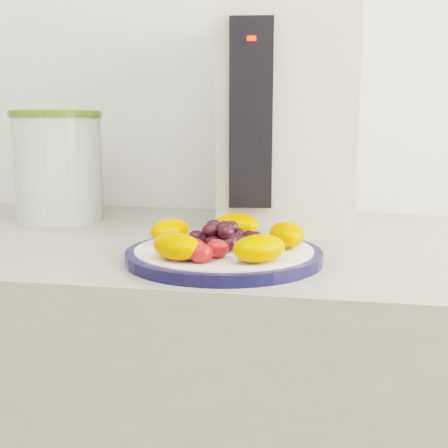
# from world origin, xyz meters

# --- Properties ---
(wall_back) EXTENTS (3.50, 0.02, 2.60)m
(wall_back) POSITION_xyz_m (0.00, 1.51, 1.30)
(wall_back) COLOR silver
(wall_back) RESTS_ON floor
(plate_rim) EXTENTS (0.26, 0.26, 0.01)m
(plate_rim) POSITION_xyz_m (0.10, 1.05, 0.91)
(plate_rim) COLOR #0F1035
(plate_rim) RESTS_ON counter
(plate_face) EXTENTS (0.24, 0.24, 0.02)m
(plate_face) POSITION_xyz_m (0.10, 1.05, 0.91)
(plate_face) COLOR white
(plate_face) RESTS_ON counter
(canister) EXTENTS (0.17, 0.17, 0.19)m
(canister) POSITION_xyz_m (-0.27, 1.30, 1.00)
(canister) COLOR #3E5D16
(canister) RESTS_ON counter
(canister_lid) EXTENTS (0.18, 0.18, 0.01)m
(canister_lid) POSITION_xyz_m (-0.27, 1.30, 1.10)
(canister_lid) COLOR #4C6E21
(canister_lid) RESTS_ON canister
(appliance_body) EXTENTS (0.25, 0.33, 0.38)m
(appliance_body) POSITION_xyz_m (0.15, 1.34, 1.09)
(appliance_body) COLOR beige
(appliance_body) RESTS_ON counter
(appliance_panel) EXTENTS (0.07, 0.03, 0.28)m
(appliance_panel) POSITION_xyz_m (0.11, 1.18, 1.09)
(appliance_panel) COLOR black
(appliance_panel) RESTS_ON appliance_body
(appliance_led) EXTENTS (0.01, 0.01, 0.01)m
(appliance_led) POSITION_xyz_m (0.12, 1.17, 1.20)
(appliance_led) COLOR #FF0C05
(appliance_led) RESTS_ON appliance_panel
(fruit_plate) EXTENTS (0.23, 0.22, 0.04)m
(fruit_plate) POSITION_xyz_m (0.10, 1.04, 0.93)
(fruit_plate) COLOR #FF6F00
(fruit_plate) RESTS_ON plate_face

